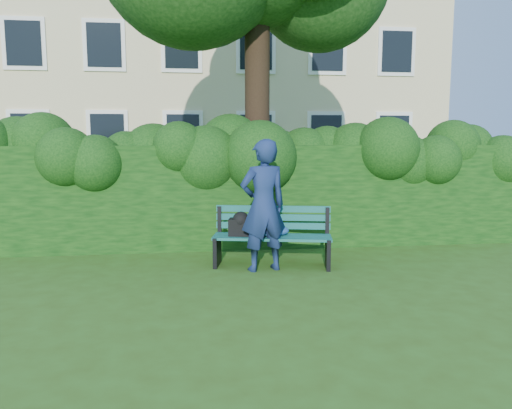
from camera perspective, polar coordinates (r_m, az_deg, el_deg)
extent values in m
plane|color=#334E16|center=(7.00, 0.63, -8.39)|extent=(80.00, 80.00, 0.00)
cube|color=beige|center=(21.08, -4.91, 18.80)|extent=(16.00, 8.00, 12.00)
cube|color=white|center=(17.40, -24.47, 7.23)|extent=(1.30, 0.08, 1.60)
cube|color=black|center=(17.36, -24.50, 7.23)|extent=(1.05, 0.04, 1.35)
cube|color=white|center=(16.85, -16.58, 7.60)|extent=(1.30, 0.08, 1.60)
cube|color=black|center=(16.81, -16.60, 7.60)|extent=(1.05, 0.04, 1.35)
cube|color=white|center=(16.64, -8.32, 7.84)|extent=(1.30, 0.08, 1.60)
cube|color=black|center=(16.60, -8.32, 7.84)|extent=(1.05, 0.04, 1.35)
cube|color=white|center=(16.78, -0.02, 7.92)|extent=(1.30, 0.08, 1.60)
cube|color=black|center=(16.74, 0.00, 7.92)|extent=(1.05, 0.04, 1.35)
cube|color=white|center=(17.25, 7.99, 7.84)|extent=(1.30, 0.08, 1.60)
cube|color=black|center=(17.21, 8.02, 7.84)|extent=(1.05, 0.04, 1.35)
cube|color=white|center=(18.03, 15.43, 7.63)|extent=(1.30, 0.08, 1.60)
cube|color=black|center=(17.99, 15.48, 7.63)|extent=(1.05, 0.04, 1.35)
cube|color=white|center=(17.63, -24.99, 16.35)|extent=(1.30, 0.08, 1.60)
cube|color=black|center=(17.59, -25.03, 16.37)|extent=(1.05, 0.04, 1.35)
cube|color=white|center=(17.09, -16.96, 17.02)|extent=(1.30, 0.08, 1.60)
cube|color=black|center=(17.05, -16.98, 17.04)|extent=(1.05, 0.04, 1.35)
cube|color=white|center=(16.89, -8.51, 17.38)|extent=(1.30, 0.08, 1.60)
cube|color=black|center=(16.85, -8.52, 17.41)|extent=(1.05, 0.04, 1.35)
cube|color=white|center=(17.02, -0.02, 17.39)|extent=(1.30, 0.08, 1.60)
cube|color=black|center=(16.98, 0.00, 17.41)|extent=(1.05, 0.04, 1.35)
cube|color=white|center=(17.48, 8.17, 17.06)|extent=(1.30, 0.08, 1.60)
cube|color=black|center=(17.44, 8.20, 17.08)|extent=(1.05, 0.04, 1.35)
cube|color=white|center=(18.25, 15.76, 16.45)|extent=(1.30, 0.08, 1.60)
cube|color=black|center=(18.22, 15.81, 16.47)|extent=(1.05, 0.04, 1.35)
cube|color=black|center=(8.97, -1.30, 1.05)|extent=(10.00, 1.00, 1.80)
cylinder|color=black|center=(9.72, 0.14, 12.23)|extent=(0.47, 0.47, 5.41)
cube|color=#0F4C48|center=(7.33, 1.78, -4.03)|extent=(1.75, 0.46, 0.04)
cube|color=#0F4C48|center=(7.45, 1.83, -3.84)|extent=(1.75, 0.46, 0.04)
cube|color=#0F4C48|center=(7.57, 1.87, -3.66)|extent=(1.75, 0.46, 0.04)
cube|color=#0F4C48|center=(7.68, 1.91, -3.48)|extent=(1.75, 0.46, 0.04)
cube|color=#0F4C48|center=(7.74, 1.95, -2.42)|extent=(1.74, 0.40, 0.10)
cube|color=#0F4C48|center=(7.73, 1.95, -1.46)|extent=(1.74, 0.40, 0.10)
cube|color=#0F4C48|center=(7.72, 1.96, -0.50)|extent=(1.74, 0.40, 0.10)
cube|color=black|center=(7.64, -4.45, -5.33)|extent=(0.16, 0.50, 0.44)
cube|color=black|center=(7.81, -4.19, -1.83)|extent=(0.07, 0.07, 0.45)
cube|color=black|center=(7.55, -4.53, -3.79)|extent=(0.15, 0.42, 0.05)
cube|color=black|center=(7.56, 8.20, -5.52)|extent=(0.16, 0.50, 0.44)
cube|color=black|center=(7.73, 8.14, -1.98)|extent=(0.07, 0.07, 0.45)
cube|color=black|center=(7.47, 8.26, -3.97)|extent=(0.15, 0.42, 0.05)
cube|color=white|center=(7.49, -1.99, -3.54)|extent=(0.20, 0.16, 0.02)
cube|color=black|center=(7.52, -1.73, -2.60)|extent=(0.40, 0.30, 0.25)
imported|color=navy|center=(7.21, 0.83, -0.12)|extent=(0.79, 0.62, 1.92)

